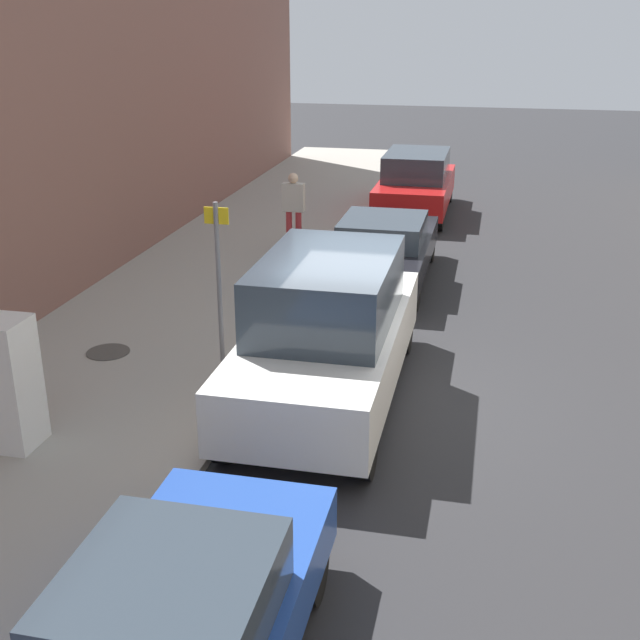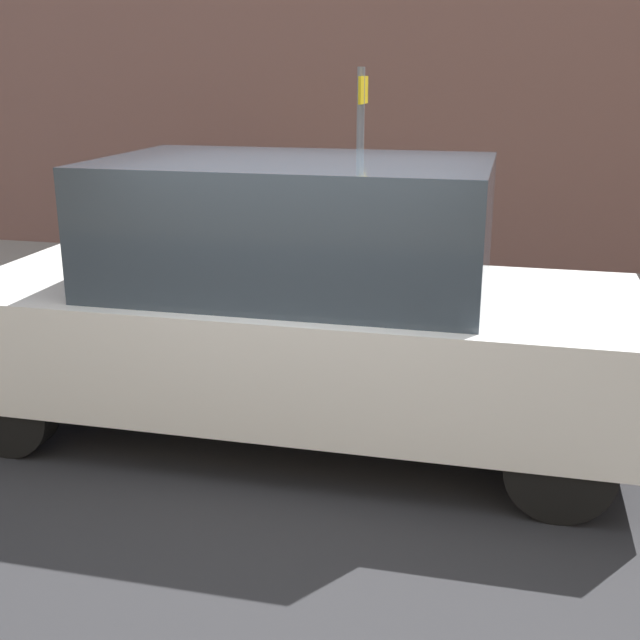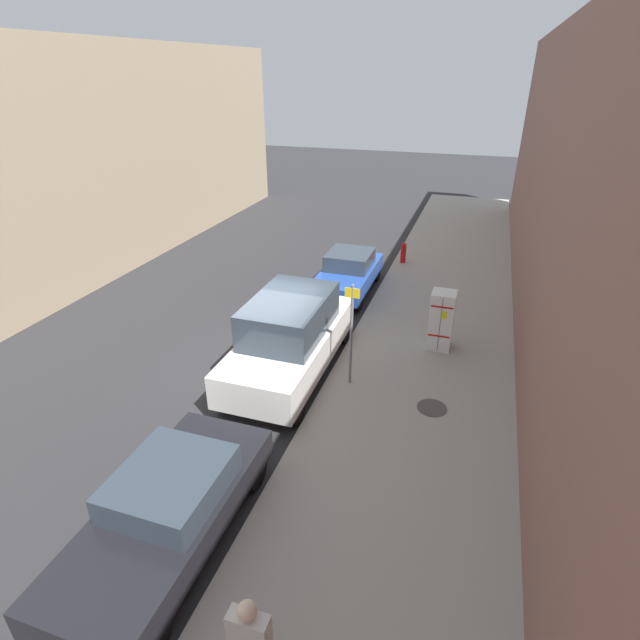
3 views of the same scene
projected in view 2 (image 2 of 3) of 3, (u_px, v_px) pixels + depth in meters
name	position (u px, v px, depth m)	size (l,w,h in m)	color
ground_plane	(300.00, 471.00, 5.79)	(80.00, 80.00, 0.00)	#28282B
sidewalk_slab	(387.00, 309.00, 9.52)	(4.60, 44.00, 0.12)	#9E998E
discarded_refrigerator	(189.00, 221.00, 10.03)	(0.66, 0.64, 1.70)	white
manhole_cover	(426.00, 297.00, 9.79)	(0.70, 0.70, 0.02)	#47443F
street_sign_post	(360.00, 200.00, 7.48)	(0.36, 0.07, 2.68)	slate
parked_van_white	(296.00, 302.00, 6.14)	(2.02, 5.16, 2.15)	silver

